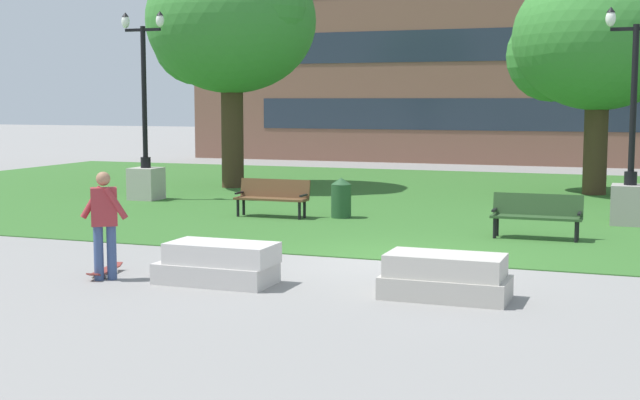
{
  "coord_description": "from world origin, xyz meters",
  "views": [
    {
      "loc": [
        4.18,
        -14.89,
        2.82
      ],
      "look_at": [
        -0.81,
        -1.4,
        1.2
      ],
      "focal_mm": 50.0,
      "sensor_mm": 36.0,
      "label": 1
    }
  ],
  "objects_px": {
    "trash_bin": "(341,198)",
    "park_bench_near_left": "(537,213)",
    "skateboard": "(105,270)",
    "park_bench_near_right": "(273,195)",
    "concrete_block_center": "(219,264)",
    "lamp_post_right": "(146,162)",
    "concrete_block_left": "(445,277)",
    "lamp_post_center": "(630,181)",
    "person_skateboarder": "(104,219)"
  },
  "relations": [
    {
      "from": "trash_bin",
      "to": "park_bench_near_left",
      "type": "bearing_deg",
      "value": -19.4
    },
    {
      "from": "skateboard",
      "to": "park_bench_near_right",
      "type": "distance_m",
      "value": 7.54
    },
    {
      "from": "skateboard",
      "to": "park_bench_near_left",
      "type": "height_order",
      "value": "park_bench_near_left"
    },
    {
      "from": "concrete_block_center",
      "to": "park_bench_near_left",
      "type": "distance_m",
      "value": 7.4
    },
    {
      "from": "trash_bin",
      "to": "skateboard",
      "type": "bearing_deg",
      "value": -99.36
    },
    {
      "from": "park_bench_near_left",
      "to": "lamp_post_right",
      "type": "bearing_deg",
      "value": 162.79
    },
    {
      "from": "concrete_block_center",
      "to": "skateboard",
      "type": "relative_size",
      "value": 1.77
    },
    {
      "from": "concrete_block_center",
      "to": "trash_bin",
      "type": "xyz_separation_m",
      "value": [
        -0.69,
        7.85,
        0.2
      ]
    },
    {
      "from": "skateboard",
      "to": "park_bench_near_right",
      "type": "relative_size",
      "value": 0.58
    },
    {
      "from": "park_bench_near_right",
      "to": "trash_bin",
      "type": "height_order",
      "value": "trash_bin"
    },
    {
      "from": "park_bench_near_right",
      "to": "trash_bin",
      "type": "distance_m",
      "value": 1.65
    },
    {
      "from": "concrete_block_left",
      "to": "trash_bin",
      "type": "height_order",
      "value": "trash_bin"
    },
    {
      "from": "lamp_post_right",
      "to": "lamp_post_center",
      "type": "bearing_deg",
      "value": -2.97
    },
    {
      "from": "concrete_block_left",
      "to": "lamp_post_right",
      "type": "relative_size",
      "value": 0.34
    },
    {
      "from": "concrete_block_center",
      "to": "trash_bin",
      "type": "bearing_deg",
      "value": 95.05
    },
    {
      "from": "skateboard",
      "to": "park_bench_near_left",
      "type": "xyz_separation_m",
      "value": [
        6.08,
        6.25,
        0.45
      ]
    },
    {
      "from": "concrete_block_left",
      "to": "lamp_post_center",
      "type": "relative_size",
      "value": 0.37
    },
    {
      "from": "park_bench_near_left",
      "to": "lamp_post_center",
      "type": "distance_m",
      "value": 3.32
    },
    {
      "from": "person_skateboarder",
      "to": "skateboard",
      "type": "relative_size",
      "value": 1.65
    },
    {
      "from": "lamp_post_right",
      "to": "trash_bin",
      "type": "bearing_deg",
      "value": -15.56
    },
    {
      "from": "concrete_block_center",
      "to": "concrete_block_left",
      "type": "relative_size",
      "value": 1.02
    },
    {
      "from": "person_skateboarder",
      "to": "skateboard",
      "type": "distance_m",
      "value": 0.94
    },
    {
      "from": "concrete_block_left",
      "to": "skateboard",
      "type": "height_order",
      "value": "concrete_block_left"
    },
    {
      "from": "concrete_block_center",
      "to": "lamp_post_right",
      "type": "height_order",
      "value": "lamp_post_right"
    },
    {
      "from": "person_skateboarder",
      "to": "lamp_post_center",
      "type": "height_order",
      "value": "lamp_post_center"
    },
    {
      "from": "lamp_post_right",
      "to": "park_bench_near_right",
      "type": "bearing_deg",
      "value": -24.52
    },
    {
      "from": "concrete_block_center",
      "to": "lamp_post_center",
      "type": "xyz_separation_m",
      "value": [
        5.8,
        8.97,
        0.7
      ]
    },
    {
      "from": "park_bench_near_right",
      "to": "trash_bin",
      "type": "bearing_deg",
      "value": 14.58
    },
    {
      "from": "concrete_block_center",
      "to": "lamp_post_center",
      "type": "bearing_deg",
      "value": 57.13
    },
    {
      "from": "concrete_block_left",
      "to": "person_skateboarder",
      "type": "relative_size",
      "value": 1.05
    },
    {
      "from": "skateboard",
      "to": "lamp_post_center",
      "type": "height_order",
      "value": "lamp_post_center"
    },
    {
      "from": "park_bench_near_right",
      "to": "lamp_post_right",
      "type": "bearing_deg",
      "value": 155.48
    },
    {
      "from": "park_bench_near_right",
      "to": "park_bench_near_left",
      "type": "bearing_deg",
      "value": -11.22
    },
    {
      "from": "park_bench_near_left",
      "to": "trash_bin",
      "type": "height_order",
      "value": "trash_bin"
    },
    {
      "from": "lamp_post_center",
      "to": "trash_bin",
      "type": "xyz_separation_m",
      "value": [
        -6.49,
        -1.12,
        -0.51
      ]
    },
    {
      "from": "park_bench_near_right",
      "to": "lamp_post_right",
      "type": "distance_m",
      "value": 5.35
    },
    {
      "from": "person_skateboarder",
      "to": "park_bench_near_right",
      "type": "bearing_deg",
      "value": 93.6
    },
    {
      "from": "concrete_block_left",
      "to": "park_bench_near_left",
      "type": "height_order",
      "value": "park_bench_near_left"
    },
    {
      "from": "concrete_block_left",
      "to": "lamp_post_center",
      "type": "distance_m",
      "value": 9.11
    },
    {
      "from": "concrete_block_center",
      "to": "person_skateboarder",
      "type": "height_order",
      "value": "person_skateboarder"
    },
    {
      "from": "concrete_block_left",
      "to": "park_bench_near_left",
      "type": "xyz_separation_m",
      "value": [
        0.57,
        5.99,
        0.23
      ]
    },
    {
      "from": "park_bench_near_left",
      "to": "trash_bin",
      "type": "bearing_deg",
      "value": 160.6
    },
    {
      "from": "concrete_block_left",
      "to": "lamp_post_right",
      "type": "distance_m",
      "value": 14.26
    },
    {
      "from": "park_bench_near_left",
      "to": "park_bench_near_right",
      "type": "bearing_deg",
      "value": 168.78
    },
    {
      "from": "concrete_block_center",
      "to": "park_bench_near_left",
      "type": "xyz_separation_m",
      "value": [
        4.07,
        6.17,
        0.23
      ]
    },
    {
      "from": "concrete_block_left",
      "to": "concrete_block_center",
      "type": "bearing_deg",
      "value": -176.97
    },
    {
      "from": "person_skateboarder",
      "to": "concrete_block_center",
      "type": "bearing_deg",
      "value": 11.27
    },
    {
      "from": "concrete_block_left",
      "to": "person_skateboarder",
      "type": "xyz_separation_m",
      "value": [
        -5.3,
        -0.54,
        0.66
      ]
    },
    {
      "from": "concrete_block_center",
      "to": "park_bench_near_right",
      "type": "height_order",
      "value": "park_bench_near_right"
    },
    {
      "from": "person_skateboarder",
      "to": "concrete_block_left",
      "type": "bearing_deg",
      "value": 5.86
    }
  ]
}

